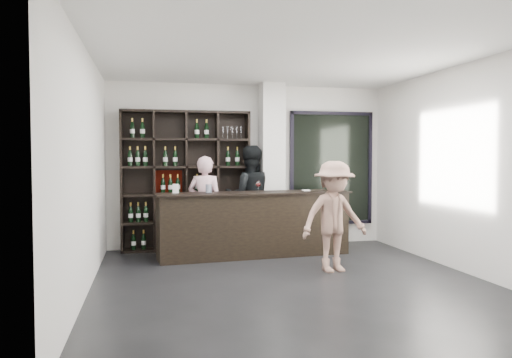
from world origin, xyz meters
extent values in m
cube|color=black|center=(0.00, 0.00, -0.01)|extent=(5.00, 5.50, 0.01)
cube|color=silver|center=(0.35, 2.47, 1.45)|extent=(0.40, 0.40, 2.90)
cube|color=black|center=(1.55, 2.69, 1.40)|extent=(1.60, 0.08, 2.10)
cube|color=black|center=(1.55, 2.69, 1.40)|extent=(1.48, 0.02, 1.98)
cube|color=black|center=(-0.12, 1.75, 0.51)|extent=(3.09, 0.58, 1.01)
cube|color=black|center=(-0.12, 1.75, 1.03)|extent=(3.17, 0.66, 0.03)
imported|color=beige|center=(-0.87, 2.14, 0.81)|extent=(0.70, 0.60, 1.63)
imported|color=black|center=(-0.07, 2.40, 0.90)|extent=(0.93, 0.75, 1.81)
imported|color=#966F5E|center=(0.75, 0.47, 0.78)|extent=(1.08, 0.74, 1.55)
cylinder|color=#A2B3CA|center=(-0.86, 1.74, 1.11)|extent=(0.11, 0.11, 0.13)
cube|color=white|center=(0.79, 1.86, 1.05)|extent=(0.12, 0.12, 0.02)
cube|color=white|center=(-1.37, 1.79, 1.11)|extent=(0.10, 0.06, 0.14)
camera|label=1|loc=(-1.79, -6.09, 1.61)|focal=35.00mm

